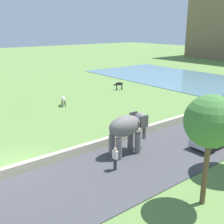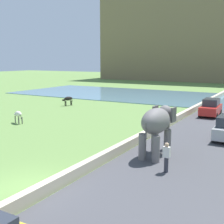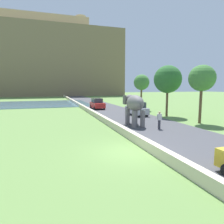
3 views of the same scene
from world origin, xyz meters
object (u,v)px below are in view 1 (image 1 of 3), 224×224
elephant (127,128)px  person_beside_elephant (115,158)px  cow_white (63,99)px  cow_black (119,84)px  car_silver (213,136)px

elephant → person_beside_elephant: (1.42, -2.28, -1.16)m
elephant → person_beside_elephant: bearing=-58.1°
cow_white → elephant: bearing=-10.4°
elephant → cow_black: 21.92m
person_beside_elephant → car_silver: bearing=78.5°
person_beside_elephant → cow_black: person_beside_elephant is taller
elephant → cow_black: (-17.26, 13.46, -1.20)m
cow_white → cow_black: bearing=104.3°
car_silver → cow_black: car_silver is taller
person_beside_elephant → car_silver: 8.60m
person_beside_elephant → cow_white: person_beside_elephant is taller
cow_black → cow_white: 11.15m
elephant → cow_white: (-14.50, 2.66, -1.20)m
elephant → cow_white: elephant is taller
person_beside_elephant → cow_white: (-15.92, 4.94, -0.04)m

